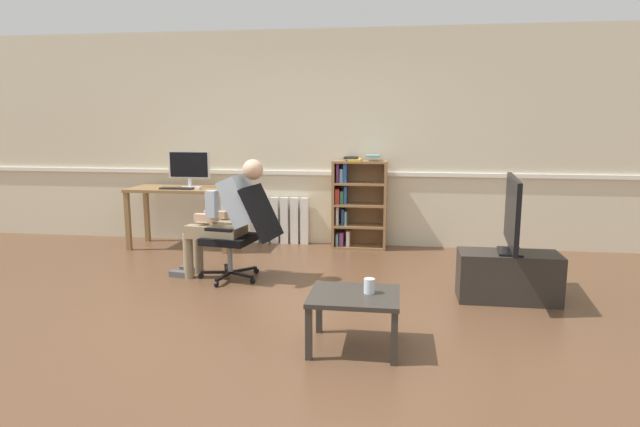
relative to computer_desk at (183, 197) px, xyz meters
The scene contains 14 objects.
ground_plane 2.86m from the computer_desk, 50.42° to the right, with size 18.00×18.00×0.00m, color brown.
back_wall 1.98m from the computer_desk, 15.70° to the left, with size 12.00×0.13×2.70m.
computer_desk is the anchor object (origin of this frame).
imac_monitor 0.39m from the computer_desk, 47.65° to the left, with size 0.53×0.14×0.45m.
keyboard 0.19m from the computer_desk, 95.16° to the right, with size 0.41×0.12×0.02m, color black.
computer_mouse 0.31m from the computer_desk, 25.02° to the right, with size 0.06×0.10×0.03m, color white.
bookshelf 2.17m from the computer_desk, ahead, with size 0.67×0.29×1.17m.
radiator 1.26m from the computer_desk, 18.73° to the left, with size 0.76×0.08×0.60m.
office_chair 1.74m from the computer_desk, 48.04° to the right, with size 0.86×0.62×0.96m.
person_seated 1.59m from the computer_desk, 52.26° to the right, with size 1.01×0.46×1.22m.
tv_stand 4.00m from the computer_desk, 23.13° to the right, with size 0.87×0.38×0.44m.
tv_screen 3.98m from the computer_desk, 23.12° to the right, with size 0.23×0.97×0.67m.
coffee_table 3.67m from the computer_desk, 49.34° to the right, with size 0.63×0.54×0.40m.
drinking_glass 3.71m from the computer_desk, 47.83° to the right, with size 0.08×0.08×0.10m, color silver.
Camera 1 is at (0.89, -4.24, 1.59)m, focal length 30.41 mm.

